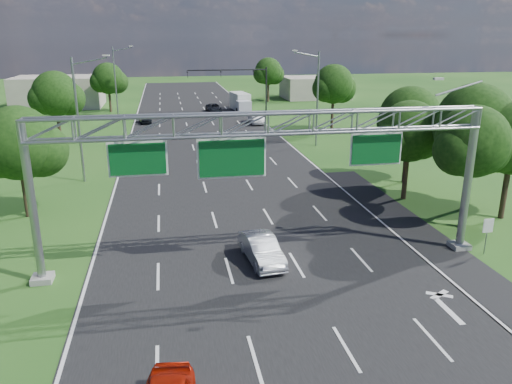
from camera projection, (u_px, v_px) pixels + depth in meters
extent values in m
plane|color=#1C4815|center=(222.00, 175.00, 43.39)|extent=(220.00, 220.00, 0.00)
cube|color=black|center=(222.00, 175.00, 43.39)|extent=(18.00, 180.00, 0.02)
cube|color=black|center=(421.00, 236.00, 30.12)|extent=(3.00, 30.00, 0.02)
cube|color=gray|center=(459.00, 246.00, 28.42)|extent=(1.00, 1.00, 0.30)
cylinder|color=gray|center=(468.00, 181.00, 27.27)|extent=(0.44, 0.44, 8.00)
cube|color=gray|center=(43.00, 279.00, 24.57)|extent=(1.00, 1.00, 0.30)
cylinder|color=gray|center=(32.00, 205.00, 23.41)|extent=(0.40, 0.40, 8.00)
cylinder|color=gray|center=(459.00, 88.00, 25.56)|extent=(2.54, 0.12, 0.79)
cube|color=beige|center=(438.00, 79.00, 25.20)|extent=(0.50, 0.22, 0.12)
cube|color=white|center=(138.00, 159.00, 23.65)|extent=(2.80, 0.05, 1.70)
cube|color=#094F1E|center=(138.00, 159.00, 23.59)|extent=(2.62, 0.05, 1.52)
cube|color=white|center=(232.00, 158.00, 24.46)|extent=(3.40, 0.05, 2.00)
cube|color=#094F1E|center=(232.00, 158.00, 24.41)|extent=(3.22, 0.05, 1.82)
cube|color=white|center=(376.00, 149.00, 25.70)|extent=(2.80, 0.05, 1.70)
cube|color=#094F1E|center=(376.00, 149.00, 25.65)|extent=(2.62, 0.05, 1.52)
cylinder|color=gray|center=(486.00, 237.00, 27.38)|extent=(0.06, 0.06, 2.00)
cube|color=white|center=(488.00, 226.00, 27.14)|extent=(0.60, 0.04, 0.80)
cylinder|color=black|center=(266.00, 90.00, 77.06)|extent=(0.24, 0.24, 7.00)
cylinder|color=black|center=(227.00, 70.00, 75.10)|extent=(12.00, 0.18, 0.18)
imported|color=black|center=(187.00, 74.00, 74.23)|extent=(0.18, 0.22, 1.10)
imported|color=black|center=(221.00, 74.00, 75.09)|extent=(0.18, 0.22, 1.10)
imported|color=black|center=(253.00, 73.00, 75.95)|extent=(0.18, 0.22, 1.10)
cylinder|color=gray|center=(78.00, 122.00, 39.91)|extent=(0.20, 0.20, 10.00)
cylinder|color=gray|center=(89.00, 61.00, 38.72)|extent=(2.78, 0.12, 0.60)
cube|color=beige|center=(106.00, 55.00, 38.82)|extent=(0.55, 0.22, 0.12)
cylinder|color=gray|center=(115.00, 83.00, 72.75)|extent=(0.20, 0.20, 10.00)
cylinder|color=gray|center=(122.00, 49.00, 71.56)|extent=(2.78, 0.12, 0.60)
cube|color=beige|center=(131.00, 46.00, 71.66)|extent=(0.55, 0.22, 0.12)
cylinder|color=gray|center=(317.00, 100.00, 53.24)|extent=(0.20, 0.20, 10.00)
cylinder|color=gray|center=(307.00, 54.00, 51.60)|extent=(2.78, 0.12, 0.60)
cube|color=beige|center=(295.00, 50.00, 51.26)|extent=(0.55, 0.22, 0.12)
cylinder|color=#2D2116|center=(465.00, 199.00, 31.06)|extent=(0.36, 0.36, 3.74)
sphere|color=black|center=(472.00, 141.00, 29.97)|extent=(4.40, 4.40, 4.40)
sphere|color=black|center=(484.00, 148.00, 30.70)|extent=(3.30, 3.30, 3.30)
sphere|color=black|center=(459.00, 150.00, 29.65)|extent=(3.08, 3.08, 3.08)
cylinder|color=#2D2116|center=(467.00, 181.00, 34.15)|extent=(0.36, 0.36, 4.18)
sphere|color=black|center=(475.00, 121.00, 32.92)|extent=(5.00, 5.00, 5.00)
sphere|color=black|center=(487.00, 129.00, 33.70)|extent=(3.75, 3.75, 3.75)
sphere|color=black|center=(461.00, 130.00, 32.60)|extent=(3.50, 3.50, 3.50)
cylinder|color=#2D2116|center=(405.00, 177.00, 36.59)|extent=(0.36, 0.36, 3.30)
sphere|color=black|center=(409.00, 131.00, 35.56)|extent=(4.40, 4.40, 4.40)
sphere|color=black|center=(420.00, 137.00, 36.29)|extent=(3.30, 3.30, 3.30)
sphere|color=black|center=(398.00, 139.00, 35.24)|extent=(3.08, 3.08, 3.08)
cylinder|color=#2D2116|center=(504.00, 193.00, 32.63)|extent=(0.36, 0.36, 3.52)
sphere|color=black|center=(500.00, 147.00, 31.23)|extent=(3.22, 3.22, 3.22)
cylinder|color=#2D2116|center=(406.00, 162.00, 40.65)|extent=(0.36, 0.36, 3.52)
sphere|color=black|center=(410.00, 117.00, 39.54)|extent=(4.80, 4.80, 4.80)
sphere|color=black|center=(421.00, 123.00, 40.30)|extent=(3.60, 3.60, 3.60)
sphere|color=black|center=(398.00, 124.00, 39.22)|extent=(3.36, 3.36, 3.36)
cylinder|color=#2D2116|center=(26.00, 194.00, 33.02)|extent=(0.36, 0.36, 3.08)
sphere|color=black|center=(18.00, 143.00, 31.98)|extent=(4.80, 4.80, 4.80)
sphere|color=black|center=(40.00, 150.00, 32.74)|extent=(3.60, 3.60, 3.60)
sphere|color=black|center=(0.00, 152.00, 31.66)|extent=(3.36, 3.36, 3.36)
cylinder|color=#2D2116|center=(59.00, 129.00, 54.16)|extent=(0.36, 0.36, 3.74)
sphere|color=black|center=(55.00, 94.00, 53.02)|extent=(4.80, 4.80, 4.80)
sphere|color=black|center=(68.00, 99.00, 53.78)|extent=(3.60, 3.60, 3.60)
sphere|color=black|center=(44.00, 99.00, 52.69)|extent=(3.36, 3.36, 3.36)
cylinder|color=#2D2116|center=(110.00, 102.00, 78.19)|extent=(0.36, 0.36, 3.30)
sphere|color=black|center=(108.00, 78.00, 77.12)|extent=(4.80, 4.80, 4.80)
sphere|color=black|center=(117.00, 82.00, 77.88)|extent=(3.60, 3.60, 3.60)
sphere|color=black|center=(101.00, 82.00, 76.80)|extent=(3.36, 3.36, 3.36)
cylinder|color=#2D2116|center=(332.00, 116.00, 62.42)|extent=(0.36, 0.36, 3.96)
sphere|color=black|center=(334.00, 84.00, 61.25)|extent=(4.80, 4.80, 4.80)
sphere|color=black|center=(342.00, 88.00, 62.01)|extent=(3.60, 3.60, 3.60)
sphere|color=black|center=(326.00, 88.00, 60.93)|extent=(3.36, 3.36, 3.36)
cylinder|color=#2D2116|center=(268.00, 92.00, 90.29)|extent=(0.36, 0.36, 3.52)
sphere|color=black|center=(268.00, 71.00, 89.18)|extent=(4.80, 4.80, 4.80)
sphere|color=black|center=(274.00, 74.00, 89.95)|extent=(3.60, 3.60, 3.60)
sphere|color=black|center=(263.00, 74.00, 88.86)|extent=(3.36, 3.36, 3.36)
cube|color=gray|center=(59.00, 92.00, 83.90)|extent=(14.00, 10.00, 5.00)
cube|color=gray|center=(315.00, 88.00, 95.69)|extent=(12.00, 9.00, 4.00)
imported|color=#AAAEB6|center=(262.00, 249.00, 26.56)|extent=(2.00, 4.45, 1.42)
imported|color=black|center=(214.00, 108.00, 78.54)|extent=(2.31, 4.72, 1.29)
imported|color=black|center=(145.00, 118.00, 68.66)|extent=(1.99, 3.94, 1.29)
imported|color=silver|center=(257.00, 118.00, 68.38)|extent=(1.67, 4.78, 1.57)
cube|color=silver|center=(240.00, 101.00, 80.16)|extent=(2.77, 5.55, 2.66)
cube|color=silver|center=(244.00, 107.00, 76.80)|extent=(2.27, 2.19, 1.95)
cylinder|color=black|center=(237.00, 111.00, 76.96)|extent=(0.31, 0.89, 0.89)
cylinder|color=black|center=(250.00, 110.00, 77.30)|extent=(0.31, 0.89, 0.89)
cylinder|color=black|center=(233.00, 106.00, 81.96)|extent=(0.31, 0.89, 0.89)
cylinder|color=black|center=(244.00, 106.00, 82.30)|extent=(0.31, 0.89, 0.89)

